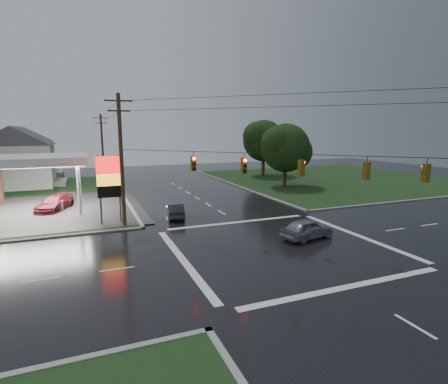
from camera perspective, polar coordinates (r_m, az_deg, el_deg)
name	(u,v)px	position (r m, az deg, el deg)	size (l,w,h in m)	color
ground	(279,246)	(25.24, 8.94, -8.72)	(120.00, 120.00, 0.00)	black
grass_ne	(334,179)	(60.80, 17.49, 2.05)	(36.00, 36.00, 0.08)	black
pylon_sign	(109,179)	(31.25, -18.26, 2.10)	(2.00, 0.35, 6.00)	#59595E
utility_pole_nw	(121,159)	(30.16, -16.41, 5.20)	(2.20, 0.32, 11.00)	#382619
utility_pole_n	(102,147)	(58.55, -19.24, 7.01)	(2.20, 0.32, 10.50)	#382619
traffic_signals	(282,154)	(23.95, 9.43, 6.11)	(26.87, 26.87, 1.47)	black
house_near	(18,156)	(57.18, -30.63, 5.03)	(11.05, 8.48, 8.60)	silver
house_far	(23,152)	(69.18, -30.02, 5.73)	(11.05, 8.48, 8.60)	silver
tree_ne_near	(286,148)	(50.11, 10.15, 7.08)	(7.99, 6.80, 8.98)	black
tree_ne_far	(264,141)	(61.96, 6.62, 8.30)	(8.46, 7.20, 9.80)	black
car_north	(175,211)	(32.91, -7.93, -3.01)	(1.42, 4.06, 1.34)	black
car_crossing	(307,229)	(27.20, 13.42, -5.84)	(1.77, 4.40, 1.50)	slate
car_pump	(55,203)	(39.38, -25.90, -1.65)	(2.12, 5.21, 1.51)	maroon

